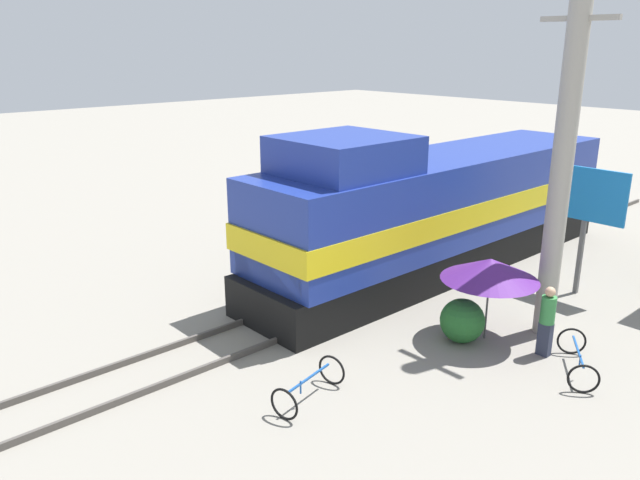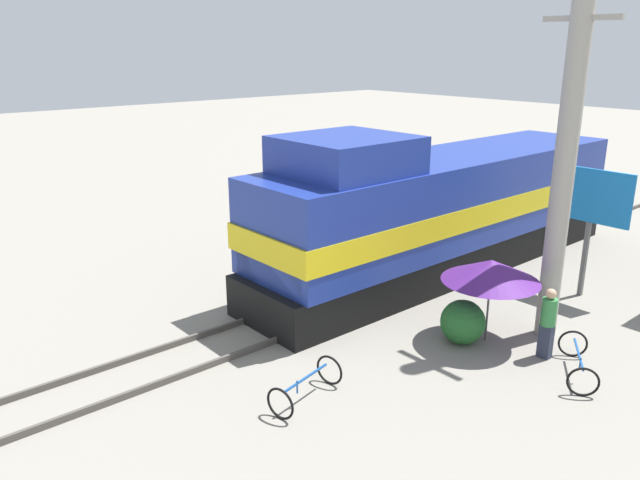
% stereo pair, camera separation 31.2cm
% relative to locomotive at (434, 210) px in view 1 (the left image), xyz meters
% --- Properties ---
extents(ground_plane, '(120.00, 120.00, 0.00)m').
position_rel_locomotive_xyz_m(ground_plane, '(0.00, -3.04, -2.02)').
color(ground_plane, gray).
extents(rail_near, '(0.08, 34.69, 0.15)m').
position_rel_locomotive_xyz_m(rail_near, '(-0.72, -3.04, -1.94)').
color(rail_near, '#4C4742').
rests_on(rail_near, ground_plane).
extents(rail_far, '(0.08, 34.69, 0.15)m').
position_rel_locomotive_xyz_m(rail_far, '(0.72, -3.04, -1.94)').
color(rail_far, '#4C4742').
rests_on(rail_far, ground_plane).
extents(locomotive, '(3.24, 14.65, 4.69)m').
position_rel_locomotive_xyz_m(locomotive, '(0.00, 0.00, 0.00)').
color(locomotive, black).
rests_on(locomotive, ground_plane).
extents(utility_pole, '(1.80, 0.51, 8.54)m').
position_rel_locomotive_xyz_m(utility_pole, '(4.73, -1.48, 2.29)').
color(utility_pole, '#9E998E').
rests_on(utility_pole, ground_plane).
extents(vendor_umbrella, '(2.35, 2.35, 2.09)m').
position_rel_locomotive_xyz_m(vendor_umbrella, '(3.95, -2.89, -0.20)').
color(vendor_umbrella, '#4C4C4C').
rests_on(vendor_umbrella, ground_plane).
extents(billboard_sign, '(2.19, 0.12, 3.71)m').
position_rel_locomotive_xyz_m(billboard_sign, '(4.04, 1.62, 0.74)').
color(billboard_sign, '#595959').
rests_on(billboard_sign, ground_plane).
extents(shrub_cluster, '(1.09, 1.09, 1.09)m').
position_rel_locomotive_xyz_m(shrub_cluster, '(3.66, -3.46, -1.47)').
color(shrub_cluster, '#236028').
rests_on(shrub_cluster, ground_plane).
extents(person_bystander, '(0.34, 0.34, 1.71)m').
position_rel_locomotive_xyz_m(person_bystander, '(5.37, -2.61, -1.09)').
color(person_bystander, '#2D3347').
rests_on(person_bystander, ground_plane).
extents(bicycle, '(1.58, 1.88, 0.66)m').
position_rel_locomotive_xyz_m(bicycle, '(6.28, -2.83, -1.68)').
color(bicycle, black).
rests_on(bicycle, ground_plane).
extents(bicycle_spare, '(1.02, 1.78, 0.67)m').
position_rel_locomotive_xyz_m(bicycle_spare, '(3.19, -8.00, -1.67)').
color(bicycle_spare, black).
rests_on(bicycle_spare, ground_plane).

